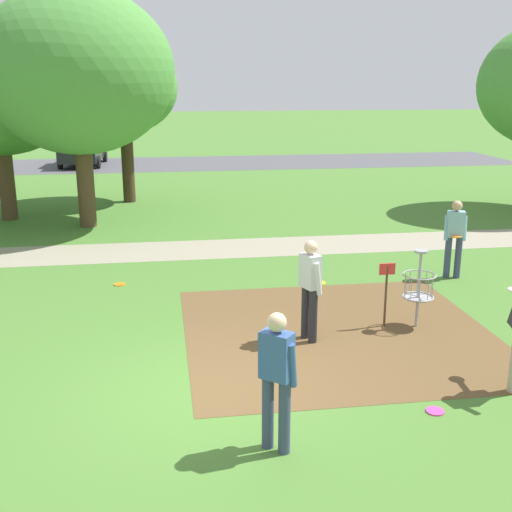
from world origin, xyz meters
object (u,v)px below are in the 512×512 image
(disc_golf_basket, at_px, (415,286))
(tree_near_left, at_px, (124,88))
(frisbee_mid_grass, at_px, (435,411))
(parked_car_leftmost, at_px, (83,147))
(player_foreground_watching, at_px, (310,285))
(player_throwing, at_px, (277,374))
(player_waiting_left, at_px, (455,235))
(frisbee_near_basket, at_px, (120,284))
(tree_mid_left, at_px, (78,72))

(disc_golf_basket, height_order, tree_near_left, tree_near_left)
(frisbee_mid_grass, relative_size, parked_car_leftmost, 0.06)
(player_foreground_watching, bearing_deg, player_throwing, -109.81)
(tree_near_left, bearing_deg, player_foreground_watching, -75.14)
(player_waiting_left, distance_m, frisbee_mid_grass, 6.23)
(frisbee_near_basket, xyz_separation_m, tree_mid_left, (-1.22, 5.82, 4.38))
(player_foreground_watching, distance_m, player_throwing, 3.32)
(disc_golf_basket, height_order, frisbee_mid_grass, disc_golf_basket)
(tree_near_left, distance_m, tree_mid_left, 3.96)
(frisbee_near_basket, distance_m, frisbee_mid_grass, 7.47)
(disc_golf_basket, bearing_deg, tree_near_left, 112.99)
(frisbee_near_basket, bearing_deg, frisbee_mid_grass, -54.02)
(player_foreground_watching, bearing_deg, frisbee_mid_grass, -67.03)
(player_waiting_left, height_order, parked_car_leftmost, parked_car_leftmost)
(parked_car_leftmost, bearing_deg, player_throwing, -79.26)
(player_throwing, xyz_separation_m, frisbee_near_basket, (-2.17, 6.59, -0.96))
(tree_mid_left, height_order, parked_car_leftmost, tree_mid_left)
(player_waiting_left, bearing_deg, disc_golf_basket, -126.73)
(player_throwing, bearing_deg, frisbee_mid_grass, 13.89)
(player_throwing, bearing_deg, player_foreground_watching, 70.19)
(player_foreground_watching, xyz_separation_m, frisbee_near_basket, (-3.29, 3.47, -0.96))
(player_foreground_watching, bearing_deg, tree_near_left, 104.86)
(parked_car_leftmost, bearing_deg, tree_mid_left, -83.34)
(player_throwing, relative_size, frisbee_mid_grass, 7.14)
(frisbee_mid_grass, bearing_deg, player_foreground_watching, 112.97)
(player_foreground_watching, height_order, player_waiting_left, same)
(player_foreground_watching, xyz_separation_m, parked_car_leftmost, (-6.17, 23.49, -0.05))
(player_waiting_left, relative_size, frisbee_mid_grass, 7.14)
(frisbee_mid_grass, relative_size, tree_near_left, 0.04)
(parked_car_leftmost, bearing_deg, disc_golf_basket, -70.70)
(player_foreground_watching, distance_m, frisbee_near_basket, 4.88)
(disc_golf_basket, bearing_deg, player_waiting_left, 53.27)
(disc_golf_basket, xyz_separation_m, frisbee_mid_grass, (-0.85, -2.89, -0.74))
(player_waiting_left, xyz_separation_m, frisbee_mid_grass, (-2.79, -5.49, -0.96))
(player_waiting_left, bearing_deg, tree_near_left, 125.85)
(player_foreground_watching, height_order, player_throwing, same)
(player_waiting_left, xyz_separation_m, tree_mid_left, (-8.39, 6.38, 3.42))
(player_foreground_watching, xyz_separation_m, frisbee_mid_grass, (1.09, -2.58, -0.96))
(player_throwing, bearing_deg, tree_near_left, 98.23)
(disc_golf_basket, height_order, parked_car_leftmost, parked_car_leftmost)
(player_foreground_watching, relative_size, tree_near_left, 0.31)
(player_foreground_watching, relative_size, player_waiting_left, 1.00)
(player_foreground_watching, xyz_separation_m, player_throwing, (-1.13, -3.12, 0.00))
(frisbee_near_basket, height_order, parked_car_leftmost, parked_car_leftmost)
(disc_golf_basket, distance_m, player_waiting_left, 3.24)
(disc_golf_basket, distance_m, tree_near_left, 14.21)
(player_throwing, distance_m, tree_mid_left, 13.32)
(player_throwing, xyz_separation_m, parked_car_leftmost, (-5.05, 26.62, -0.05))
(player_throwing, height_order, tree_near_left, tree_near_left)
(tree_near_left, height_order, parked_car_leftmost, tree_near_left)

